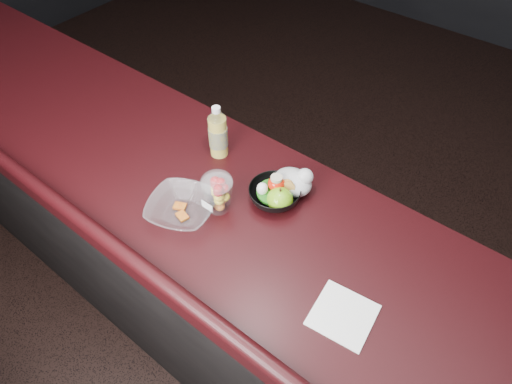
{
  "coord_description": "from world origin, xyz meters",
  "views": [
    {
      "loc": [
        0.69,
        -0.43,
        2.15
      ],
      "look_at": [
        0.08,
        0.34,
        1.1
      ],
      "focal_mm": 32.0,
      "sensor_mm": 36.0,
      "label": 1
    }
  ],
  "objects_px": {
    "lemonade_bottle": "(218,135)",
    "green_apple": "(280,200)",
    "fruit_cup": "(217,192)",
    "snack_bowl": "(274,193)",
    "takeout_bowl": "(182,208)"
  },
  "relations": [
    {
      "from": "lemonade_bottle",
      "to": "green_apple",
      "type": "xyz_separation_m",
      "value": [
        0.33,
        -0.08,
        -0.05
      ]
    },
    {
      "from": "fruit_cup",
      "to": "green_apple",
      "type": "xyz_separation_m",
      "value": [
        0.16,
        0.12,
        -0.04
      ]
    },
    {
      "from": "snack_bowl",
      "to": "takeout_bowl",
      "type": "xyz_separation_m",
      "value": [
        -0.2,
        -0.23,
        -0.01
      ]
    },
    {
      "from": "takeout_bowl",
      "to": "fruit_cup",
      "type": "bearing_deg",
      "value": 50.9
    },
    {
      "from": "lemonade_bottle",
      "to": "green_apple",
      "type": "relative_size",
      "value": 2.3
    },
    {
      "from": "snack_bowl",
      "to": "takeout_bowl",
      "type": "distance_m",
      "value": 0.31
    },
    {
      "from": "lemonade_bottle",
      "to": "fruit_cup",
      "type": "relative_size",
      "value": 1.4
    },
    {
      "from": "fruit_cup",
      "to": "green_apple",
      "type": "distance_m",
      "value": 0.2
    },
    {
      "from": "fruit_cup",
      "to": "snack_bowl",
      "type": "relative_size",
      "value": 0.68
    },
    {
      "from": "lemonade_bottle",
      "to": "snack_bowl",
      "type": "bearing_deg",
      "value": -11.53
    },
    {
      "from": "fruit_cup",
      "to": "snack_bowl",
      "type": "bearing_deg",
      "value": 48.87
    },
    {
      "from": "lemonade_bottle",
      "to": "takeout_bowl",
      "type": "bearing_deg",
      "value": -71.37
    },
    {
      "from": "fruit_cup",
      "to": "lemonade_bottle",
      "type": "bearing_deg",
      "value": 130.96
    },
    {
      "from": "green_apple",
      "to": "fruit_cup",
      "type": "bearing_deg",
      "value": -142.13
    },
    {
      "from": "green_apple",
      "to": "snack_bowl",
      "type": "relative_size",
      "value": 0.41
    }
  ]
}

